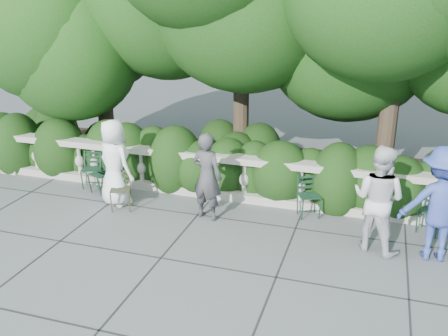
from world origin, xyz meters
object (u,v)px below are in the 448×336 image
(chair_weathered, at_px, (121,212))
(person_casual_man, at_px, (378,199))
(person_woman_grey, at_px, (207,176))
(chair_b, at_px, (91,189))
(person_businessman, at_px, (115,163))
(chair_c, at_px, (106,193))
(chair_e, at_px, (425,236))
(chair_d, at_px, (310,219))
(person_older_blue, at_px, (440,204))
(chair_a, at_px, (97,195))

(chair_weathered, relative_size, person_casual_man, 0.44)
(chair_weathered, distance_m, person_woman_grey, 2.01)
(chair_b, distance_m, person_businessman, 1.42)
(chair_c, height_order, chair_e, same)
(chair_e, relative_size, person_casual_man, 0.44)
(chair_d, bearing_deg, chair_b, 153.28)
(chair_b, height_order, person_businessman, person_businessman)
(chair_weathered, xyz_separation_m, person_casual_man, (4.98, -0.00, 0.95))
(chair_c, relative_size, chair_weathered, 1.00)
(person_businessman, xyz_separation_m, person_older_blue, (6.24, -0.40, 0.07))
(person_woman_grey, bearing_deg, chair_weathered, 22.86)
(chair_c, distance_m, chair_weathered, 1.15)
(chair_weathered, relative_size, person_woman_grey, 0.48)
(chair_b, bearing_deg, person_casual_man, -24.34)
(person_older_blue, bearing_deg, chair_d, -26.91)
(person_woman_grey, bearing_deg, chair_b, 2.10)
(chair_e, relative_size, chair_weathered, 1.00)
(chair_b, relative_size, person_businessman, 0.46)
(chair_b, height_order, chair_e, same)
(chair_a, bearing_deg, chair_c, 67.20)
(chair_weathered, bearing_deg, person_woman_grey, -11.59)
(chair_weathered, relative_size, person_businessman, 0.46)
(chair_weathered, relative_size, person_older_blue, 0.42)
(chair_b, xyz_separation_m, person_businessman, (0.96, -0.51, 0.92))
(person_woman_grey, bearing_deg, chair_d, -151.81)
(chair_b, relative_size, chair_c, 1.00)
(person_casual_man, distance_m, person_older_blue, 0.97)
(chair_weathered, bearing_deg, person_businessman, 105.44)
(chair_weathered, bearing_deg, chair_d, -8.76)
(chair_a, height_order, chair_d, same)
(person_older_blue, bearing_deg, person_casual_man, -6.32)
(chair_weathered, xyz_separation_m, person_older_blue, (5.95, -0.01, 0.99))
(chair_b, bearing_deg, chair_d, -16.81)
(person_casual_man, bearing_deg, chair_e, -116.04)
(chair_c, bearing_deg, chair_e, 14.39)
(chair_b, relative_size, person_woman_grey, 0.48)
(chair_c, relative_size, person_businessman, 0.46)
(chair_a, xyz_separation_m, chair_c, (0.14, 0.14, 0.00))
(chair_c, distance_m, person_older_blue, 6.90)
(chair_a, bearing_deg, person_casual_man, 16.01)
(person_casual_man, height_order, person_older_blue, person_older_blue)
(chair_d, relative_size, person_casual_man, 0.44)
(chair_a, height_order, chair_c, same)
(chair_c, xyz_separation_m, chair_d, (4.58, 0.04, 0.00))
(person_woman_grey, distance_m, person_casual_man, 3.22)
(chair_weathered, bearing_deg, chair_e, -13.72)
(chair_d, height_order, chair_e, same)
(chair_weathered, bearing_deg, person_older_blue, -21.43)
(person_casual_man, bearing_deg, chair_d, -11.10)
(chair_b, distance_m, person_older_blue, 7.33)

